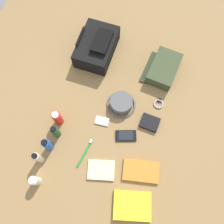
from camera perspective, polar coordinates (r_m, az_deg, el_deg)
The scene contains 17 objects.
ground_plane at distance 1.44m, azimuth 0.00°, elevation -0.68°, with size 2.64×2.02×0.02m, color olive.
backpack at distance 1.57m, azimuth -3.72°, elevation 15.70°, with size 0.32×0.23×0.15m.
toiletry_pouch at distance 1.55m, azimuth 12.46°, elevation 10.38°, with size 0.27×0.23×0.08m.
bucket_hat at distance 1.42m, azimuth 2.26°, elevation 2.14°, with size 0.18×0.18×0.07m.
toothpaste_tube at distance 1.37m, azimuth -18.36°, elevation -15.73°, with size 0.05×0.05×0.11m.
lotion_bottle at distance 1.36m, azimuth -17.71°, elevation -10.62°, with size 0.04×0.04×0.14m.
deodorant_spray at distance 1.36m, azimuth -15.58°, elevation -7.76°, with size 0.04×0.04×0.14m.
shampoo_bottle at distance 1.37m, azimuth -13.71°, elevation -4.70°, with size 0.04×0.04×0.12m.
sunscreen_spray at distance 1.39m, azimuth -13.23°, elevation -1.47°, with size 0.05×0.05×0.13m.
paperback_novel at distance 1.34m, azimuth 4.97°, elevation -21.88°, with size 0.19×0.23×0.03m.
travel_guidebook at distance 1.36m, azimuth 7.10°, elevation -14.15°, with size 0.15×0.22×0.02m.
cell_phone at distance 1.38m, azimuth 3.43°, elevation -5.84°, with size 0.10×0.14×0.01m.
media_player at distance 1.41m, azimuth -2.47°, elevation -2.22°, with size 0.06×0.09×0.01m.
wristwatch at distance 1.47m, azimuth 11.37°, elevation 2.07°, with size 0.07×0.06×0.01m.
toothbrush at distance 1.37m, azimuth -6.45°, elevation -9.53°, with size 0.18×0.04×0.02m.
wallet at distance 1.42m, azimuth 9.23°, elevation -2.59°, with size 0.09×0.11×0.02m, color black.
notepad at distance 1.35m, azimuth -2.70°, elevation -14.01°, with size 0.11×0.15×0.02m, color beige.
Camera 1 is at (-0.44, -0.14, 1.35)m, focal length 37.26 mm.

